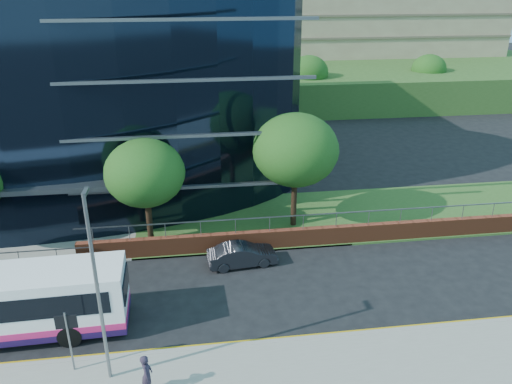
{
  "coord_description": "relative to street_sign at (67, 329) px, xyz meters",
  "views": [
    {
      "loc": [
        9.67,
        -18.25,
        14.83
      ],
      "look_at": [
        13.29,
        8.0,
        3.41
      ],
      "focal_mm": 35.0,
      "sensor_mm": 36.0,
      "label": 1
    }
  ],
  "objects": [
    {
      "name": "street_sign",
      "position": [
        0.0,
        0.0,
        0.0
      ],
      "size": [
        0.85,
        0.09,
        2.8
      ],
      "color": "slate",
      "rests_on": "pavement_near"
    },
    {
      "name": "grass_verge",
      "position": [
        19.5,
        12.59,
        -2.09
      ],
      "size": [
        36.0,
        8.0,
        0.12
      ],
      "primitive_type": "cube",
      "color": "#2D511E",
      "rests_on": "ground"
    },
    {
      "name": "tree_dist_e",
      "position": [
        19.5,
        41.59,
        2.39
      ],
      "size": [
        4.62,
        4.62,
        6.51
      ],
      "color": "black",
      "rests_on": "ground"
    },
    {
      "name": "streetlight_east",
      "position": [
        1.5,
        -0.59,
        2.29
      ],
      "size": [
        0.15,
        0.77,
        8.0
      ],
      "color": "slate",
      "rests_on": "pavement_near"
    },
    {
      "name": "parked_car",
      "position": [
        7.71,
        7.31,
        -1.51
      ],
      "size": [
        3.99,
        1.74,
        1.28
      ],
      "primitive_type": "imported",
      "rotation": [
        0.0,
        0.0,
        1.67
      ],
      "color": "black",
      "rests_on": "ground"
    },
    {
      "name": "tree_far_d",
      "position": [
        11.5,
        11.59,
        3.04
      ],
      "size": [
        5.28,
        5.28,
        7.44
      ],
      "color": "black",
      "rests_on": "ground"
    },
    {
      "name": "retaining_wall",
      "position": [
        15.5,
        8.89,
        -1.54
      ],
      "size": [
        34.0,
        0.4,
        2.11
      ],
      "color": "brown",
      "rests_on": "ground"
    },
    {
      "name": "tree_dist_f",
      "position": [
        35.5,
        43.59,
        2.06
      ],
      "size": [
        4.29,
        4.29,
        6.05
      ],
      "color": "black",
      "rests_on": "ground"
    },
    {
      "name": "tree_far_c",
      "position": [
        2.5,
        10.59,
        2.39
      ],
      "size": [
        4.62,
        4.62,
        6.51
      ],
      "color": "black",
      "rests_on": "ground"
    },
    {
      "name": "pedestrian",
      "position": [
        3.07,
        -1.67,
        -1.12
      ],
      "size": [
        0.44,
        0.65,
        1.75
      ],
      "primitive_type": "imported",
      "rotation": [
        0.0,
        0.0,
        1.6
      ],
      "color": "#2B2131",
      "rests_on": "pavement_near"
    },
    {
      "name": "apartment_block",
      "position": [
        27.5,
        58.8,
        8.96
      ],
      "size": [
        60.0,
        42.0,
        30.0
      ],
      "color": "#2D511E",
      "rests_on": "ground"
    }
  ]
}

